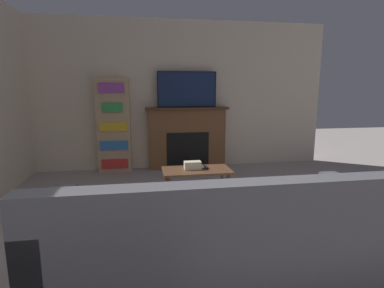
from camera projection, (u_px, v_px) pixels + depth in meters
The scene contains 8 objects.
wall_back at pixel (171, 96), 5.55m from camera, with size 5.91×0.06×2.70m.
fireplace at pixel (187, 138), 5.59m from camera, with size 1.52×0.28×1.14m.
tv at pixel (187, 89), 5.41m from camera, with size 1.07×0.03×0.64m.
couch at pixel (220, 252), 2.15m from camera, with size 2.44×0.93×0.94m.
coffee_table at pixel (197, 174), 3.92m from camera, with size 0.89×0.47×0.43m.
tissue_box at pixel (193, 165), 3.92m from camera, with size 0.22×0.12×0.10m.
remote_control at pixel (206, 167), 3.98m from camera, with size 0.04×0.15×0.02m.
bookshelf at pixel (114, 126), 5.31m from camera, with size 0.57×0.29×1.66m.
Camera 1 is at (-0.54, -1.30, 1.46)m, focal length 28.00 mm.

